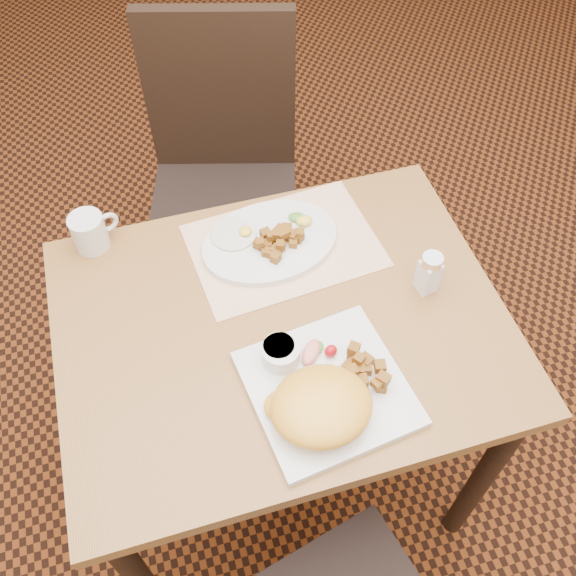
# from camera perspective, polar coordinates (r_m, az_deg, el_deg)

# --- Properties ---
(ground) EXTENTS (8.00, 8.00, 0.00)m
(ground) POSITION_cam_1_polar(r_m,az_deg,el_deg) (1.96, -0.36, -15.31)
(ground) COLOR black
(ground) RESTS_ON ground
(table) EXTENTS (0.90, 0.70, 0.75)m
(table) POSITION_cam_1_polar(r_m,az_deg,el_deg) (1.38, -0.50, -5.52)
(table) COLOR #98632F
(table) RESTS_ON ground
(chair_far) EXTENTS (0.52, 0.53, 0.97)m
(chair_far) POSITION_cam_1_polar(r_m,az_deg,el_deg) (1.91, -5.78, 10.50)
(chair_far) COLOR black
(chair_far) RESTS_ON ground
(placemat) EXTENTS (0.42, 0.31, 0.00)m
(placemat) POSITION_cam_1_polar(r_m,az_deg,el_deg) (1.41, -0.35, 3.78)
(placemat) COLOR white
(placemat) RESTS_ON table
(plate_square) EXTENTS (0.31, 0.31, 0.02)m
(plate_square) POSITION_cam_1_polar(r_m,az_deg,el_deg) (1.21, 3.52, -8.91)
(plate_square) COLOR silver
(plate_square) RESTS_ON table
(plate_oval) EXTENTS (0.33, 0.27, 0.02)m
(plate_oval) POSITION_cam_1_polar(r_m,az_deg,el_deg) (1.41, -1.61, 4.15)
(plate_oval) COLOR silver
(plate_oval) RESTS_ON placemat
(hollandaise_mound) EXTENTS (0.19, 0.16, 0.07)m
(hollandaise_mound) POSITION_cam_1_polar(r_m,az_deg,el_deg) (1.15, 2.89, -10.48)
(hollandaise_mound) COLOR yellow
(hollandaise_mound) RESTS_ON plate_square
(ramekin) EXTENTS (0.07, 0.07, 0.04)m
(ramekin) POSITION_cam_1_polar(r_m,az_deg,el_deg) (1.21, -0.67, -5.79)
(ramekin) COLOR silver
(ramekin) RESTS_ON plate_square
(garnish_sq) EXTENTS (0.08, 0.07, 0.03)m
(garnish_sq) POSITION_cam_1_polar(r_m,az_deg,el_deg) (1.23, 2.54, -5.60)
(garnish_sq) COLOR #387223
(garnish_sq) RESTS_ON plate_square
(fried_egg) EXTENTS (0.10, 0.10, 0.02)m
(fried_egg) POSITION_cam_1_polar(r_m,az_deg,el_deg) (1.41, -4.74, 4.85)
(fried_egg) COLOR white
(fried_egg) RESTS_ON plate_oval
(garnish_ov) EXTENTS (0.05, 0.05, 0.02)m
(garnish_ov) POSITION_cam_1_polar(r_m,az_deg,el_deg) (1.43, 1.19, 6.13)
(garnish_ov) COLOR #387223
(garnish_ov) RESTS_ON plate_oval
(salt_shaker) EXTENTS (0.05, 0.05, 0.10)m
(salt_shaker) POSITION_cam_1_polar(r_m,az_deg,el_deg) (1.33, 12.42, 1.36)
(salt_shaker) COLOR white
(salt_shaker) RESTS_ON table
(coffee_mug) EXTENTS (0.10, 0.07, 0.08)m
(coffee_mug) POSITION_cam_1_polar(r_m,az_deg,el_deg) (1.45, -17.18, 4.81)
(coffee_mug) COLOR silver
(coffee_mug) RESTS_ON table
(home_fries_sq) EXTENTS (0.09, 0.11, 0.04)m
(home_fries_sq) POSITION_cam_1_polar(r_m,az_deg,el_deg) (1.21, 6.58, -7.12)
(home_fries_sq) COLOR #8C5616
(home_fries_sq) RESTS_ON plate_square
(home_fries_ov) EXTENTS (0.12, 0.10, 0.03)m
(home_fries_ov) POSITION_cam_1_polar(r_m,az_deg,el_deg) (1.38, -0.74, 4.29)
(home_fries_ov) COLOR #8C5616
(home_fries_ov) RESTS_ON plate_oval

